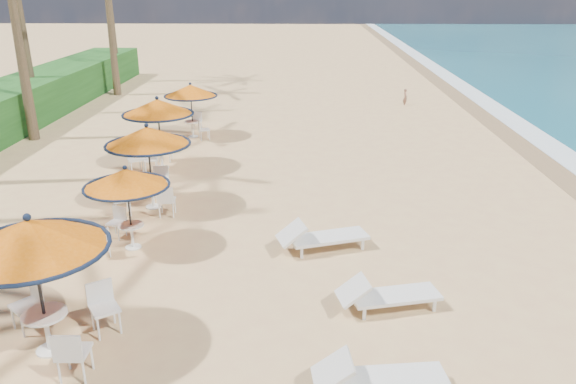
{
  "coord_description": "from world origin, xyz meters",
  "views": [
    {
      "loc": [
        -0.4,
        -8.31,
        6.12
      ],
      "look_at": [
        -0.79,
        4.73,
        1.2
      ],
      "focal_mm": 35.0,
      "sensor_mm": 36.0,
      "label": 1
    }
  ],
  "objects_px": {
    "station_0": "(37,252)",
    "lounger_far": "(320,236)",
    "station_3": "(156,116)",
    "lounger_near": "(376,378)",
    "station_1": "(124,186)",
    "station_2": "(148,147)",
    "station_4": "(192,95)",
    "lounger_mid": "(385,294)"
  },
  "relations": [
    {
      "from": "station_0",
      "to": "lounger_near",
      "type": "xyz_separation_m",
      "value": [
        5.55,
        -1.03,
        -1.57
      ]
    },
    {
      "from": "station_0",
      "to": "lounger_far",
      "type": "height_order",
      "value": "station_0"
    },
    {
      "from": "station_0",
      "to": "lounger_mid",
      "type": "distance_m",
      "value": 6.4
    },
    {
      "from": "station_3",
      "to": "lounger_far",
      "type": "bearing_deg",
      "value": -48.94
    },
    {
      "from": "station_1",
      "to": "station_4",
      "type": "distance_m",
      "value": 10.43
    },
    {
      "from": "lounger_near",
      "to": "lounger_mid",
      "type": "xyz_separation_m",
      "value": [
        0.47,
        2.5,
        -0.01
      ]
    },
    {
      "from": "station_3",
      "to": "lounger_far",
      "type": "distance_m",
      "value": 8.35
    },
    {
      "from": "station_2",
      "to": "lounger_far",
      "type": "distance_m",
      "value": 5.59
    },
    {
      "from": "station_1",
      "to": "station_4",
      "type": "height_order",
      "value": "station_4"
    },
    {
      "from": "station_2",
      "to": "lounger_mid",
      "type": "relative_size",
      "value": 1.16
    },
    {
      "from": "station_2",
      "to": "lounger_near",
      "type": "bearing_deg",
      "value": -54.49
    },
    {
      "from": "station_0",
      "to": "lounger_mid",
      "type": "height_order",
      "value": "station_0"
    },
    {
      "from": "station_4",
      "to": "lounger_mid",
      "type": "relative_size",
      "value": 1.06
    },
    {
      "from": "station_1",
      "to": "station_3",
      "type": "distance_m",
      "value": 6.25
    },
    {
      "from": "station_1",
      "to": "station_2",
      "type": "height_order",
      "value": "station_2"
    },
    {
      "from": "station_2",
      "to": "station_3",
      "type": "distance_m",
      "value": 3.66
    },
    {
      "from": "station_0",
      "to": "station_1",
      "type": "bearing_deg",
      "value": 87.61
    },
    {
      "from": "station_0",
      "to": "lounger_near",
      "type": "relative_size",
      "value": 1.21
    },
    {
      "from": "station_3",
      "to": "station_2",
      "type": "bearing_deg",
      "value": -79.55
    },
    {
      "from": "lounger_near",
      "to": "lounger_mid",
      "type": "distance_m",
      "value": 2.55
    },
    {
      "from": "station_1",
      "to": "station_4",
      "type": "relative_size",
      "value": 0.93
    },
    {
      "from": "station_0",
      "to": "station_4",
      "type": "distance_m",
      "value": 14.5
    },
    {
      "from": "station_3",
      "to": "station_4",
      "type": "distance_m",
      "value": 4.25
    },
    {
      "from": "station_3",
      "to": "lounger_mid",
      "type": "bearing_deg",
      "value": -52.98
    },
    {
      "from": "station_1",
      "to": "lounger_near",
      "type": "height_order",
      "value": "station_1"
    },
    {
      "from": "station_1",
      "to": "lounger_mid",
      "type": "bearing_deg",
      "value": -23.87
    },
    {
      "from": "station_3",
      "to": "lounger_mid",
      "type": "relative_size",
      "value": 1.18
    },
    {
      "from": "lounger_mid",
      "to": "station_0",
      "type": "bearing_deg",
      "value": -179.53
    },
    {
      "from": "station_1",
      "to": "lounger_near",
      "type": "relative_size",
      "value": 0.97
    },
    {
      "from": "station_1",
      "to": "station_2",
      "type": "relative_size",
      "value": 0.85
    },
    {
      "from": "station_1",
      "to": "station_4",
      "type": "xyz_separation_m",
      "value": [
        -0.39,
        10.43,
        0.12
      ]
    },
    {
      "from": "station_4",
      "to": "station_3",
      "type": "bearing_deg",
      "value": -95.12
    },
    {
      "from": "station_1",
      "to": "station_2",
      "type": "xyz_separation_m",
      "value": [
        -0.11,
        2.6,
        0.2
      ]
    },
    {
      "from": "station_4",
      "to": "lounger_mid",
      "type": "xyz_separation_m",
      "value": [
        6.25,
        -13.02,
        -1.39
      ]
    },
    {
      "from": "station_3",
      "to": "lounger_near",
      "type": "height_order",
      "value": "station_3"
    },
    {
      "from": "station_1",
      "to": "lounger_near",
      "type": "distance_m",
      "value": 7.51
    },
    {
      "from": "lounger_mid",
      "to": "station_1",
      "type": "bearing_deg",
      "value": 142.81
    },
    {
      "from": "station_2",
      "to": "lounger_mid",
      "type": "bearing_deg",
      "value": -41.03
    },
    {
      "from": "station_4",
      "to": "lounger_far",
      "type": "bearing_deg",
      "value": -64.29
    },
    {
      "from": "station_1",
      "to": "station_2",
      "type": "distance_m",
      "value": 2.61
    },
    {
      "from": "station_1",
      "to": "station_3",
      "type": "height_order",
      "value": "station_3"
    },
    {
      "from": "station_2",
      "to": "lounger_near",
      "type": "distance_m",
      "value": 9.56
    }
  ]
}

